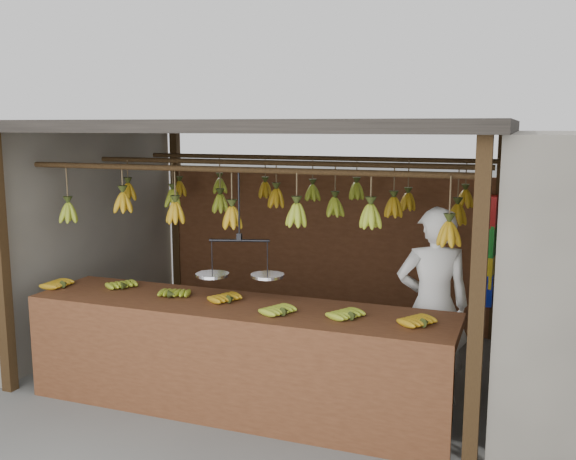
% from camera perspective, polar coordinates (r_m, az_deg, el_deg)
% --- Properties ---
extents(ground, '(80.00, 80.00, 0.00)m').
position_cam_1_polar(ground, '(6.61, -0.93, -11.59)').
color(ground, '#5B5B57').
extents(stall, '(4.30, 3.30, 2.40)m').
position_cam_1_polar(stall, '(6.49, 0.09, 5.89)').
color(stall, '#30200F').
rests_on(stall, ground).
extents(counter, '(3.61, 0.82, 0.96)m').
position_cam_1_polar(counter, '(5.28, -5.14, -8.93)').
color(counter, '#562F19').
rests_on(counter, ground).
extents(hanging_bananas, '(3.57, 2.25, 0.40)m').
position_cam_1_polar(hanging_bananas, '(6.22, -0.91, 2.48)').
color(hanging_bananas, '#92A523').
rests_on(hanging_bananas, ground).
extents(balance_scale, '(0.72, 0.41, 0.90)m').
position_cam_1_polar(balance_scale, '(5.37, -4.31, -3.55)').
color(balance_scale, black).
rests_on(balance_scale, ground).
extents(vendor, '(0.72, 0.58, 1.70)m').
position_cam_1_polar(vendor, '(5.58, 12.75, -6.62)').
color(vendor, white).
rests_on(vendor, ground).
extents(bag_bundles, '(0.08, 0.26, 1.19)m').
position_cam_1_polar(bag_bundles, '(7.23, 17.59, -1.99)').
color(bag_bundles, red).
rests_on(bag_bundles, ground).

